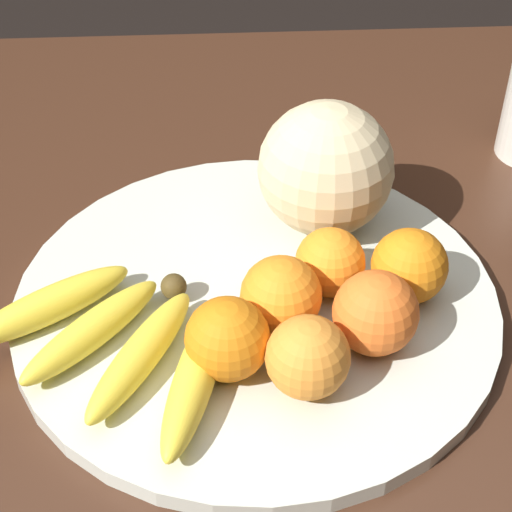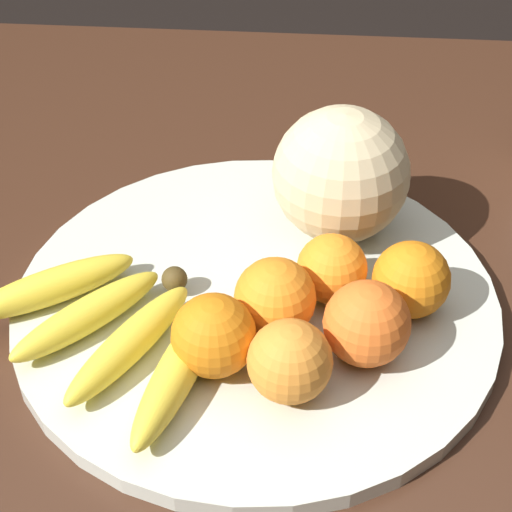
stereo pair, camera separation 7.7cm
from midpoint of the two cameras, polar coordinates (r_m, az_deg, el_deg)
name	(u,v)px [view 1 (the left image)]	position (r m, az deg, el deg)	size (l,w,h in m)	color
kitchen_table	(242,427)	(0.84, -3.61, -11.48)	(1.30, 1.14, 0.76)	#3D2316
fruit_bowl	(256,302)	(0.81, -2.73, -3.23)	(0.45, 0.45, 0.02)	beige
melon	(326,169)	(0.84, 2.08, 5.74)	(0.14, 0.14, 0.14)	beige
banana_bunch	(122,341)	(0.75, -11.87, -5.69)	(0.24, 0.24, 0.03)	#473819
orange_front_left	(330,262)	(0.79, 2.20, -0.54)	(0.07, 0.07, 0.07)	orange
orange_front_right	(281,296)	(0.75, -1.26, -2.81)	(0.07, 0.07, 0.07)	orange
orange_mid_center	(376,313)	(0.73, 5.02, -3.94)	(0.07, 0.07, 0.07)	orange
orange_back_left	(227,339)	(0.71, -5.01, -5.68)	(0.07, 0.07, 0.07)	orange
orange_back_right	(308,357)	(0.70, 0.32, -6.92)	(0.07, 0.07, 0.07)	orange
orange_top_small	(409,266)	(0.78, 7.46, -0.79)	(0.07, 0.07, 0.07)	orange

